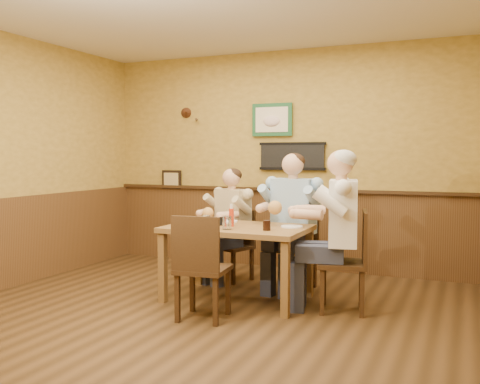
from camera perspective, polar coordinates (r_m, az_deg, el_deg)
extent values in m
plane|color=#362310|center=(4.84, -4.55, -13.69)|extent=(5.00, 5.00, 0.00)
cube|color=gold|center=(6.92, 5.09, 3.41)|extent=(5.00, 0.02, 2.80)
cube|color=brown|center=(6.97, 5.00, -4.01)|extent=(5.00, 0.02, 1.00)
cube|color=black|center=(6.86, 5.58, 3.82)|extent=(0.88, 0.03, 0.34)
cube|color=#1D572F|center=(6.96, 3.44, 7.71)|extent=(0.54, 0.03, 0.42)
cube|color=black|center=(7.59, -7.30, 1.33)|extent=(0.30, 0.03, 0.26)
cube|color=brown|center=(5.39, -0.28, -3.93)|extent=(1.40, 0.90, 0.05)
cube|color=brown|center=(5.41, -8.25, -7.98)|extent=(0.07, 0.07, 0.70)
cube|color=brown|center=(4.88, 4.86, -9.28)|extent=(0.07, 0.07, 0.70)
cube|color=brown|center=(6.07, -4.38, -6.63)|extent=(0.07, 0.07, 0.70)
cube|color=brown|center=(5.61, 7.40, -7.55)|extent=(0.07, 0.07, 0.70)
cylinder|color=white|center=(5.25, -3.67, -3.19)|extent=(0.10, 0.10, 0.13)
cylinder|color=silver|center=(5.15, -1.40, -3.30)|extent=(0.11, 0.11, 0.13)
cylinder|color=black|center=(5.09, 2.87, -3.58)|extent=(0.08, 0.08, 0.10)
cylinder|color=red|center=(5.36, -0.92, -2.62)|extent=(0.05, 0.05, 0.20)
cylinder|color=white|center=(5.52, -0.78, -3.05)|extent=(0.04, 0.04, 0.08)
cylinder|color=black|center=(5.44, -2.02, -3.14)|extent=(0.05, 0.05, 0.09)
cylinder|color=white|center=(5.72, -1.44, -3.14)|extent=(0.26, 0.26, 0.02)
cylinder|color=silver|center=(5.33, 5.55, -3.69)|extent=(0.24, 0.24, 0.01)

